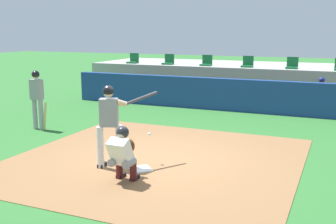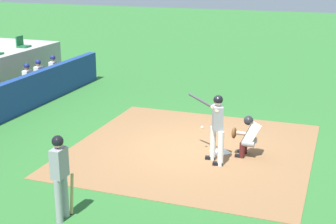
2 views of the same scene
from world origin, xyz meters
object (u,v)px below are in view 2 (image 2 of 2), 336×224
object	(u,v)px
on_deck_batter	(60,172)
stadium_seat_6	(22,44)
home_plate	(220,152)
dugout_player_2	(56,70)
catcher_crouched	(247,135)
batter_at_plate	(217,124)
dugout_player_1	(42,76)
dugout_player_0	(31,80)

from	to	relation	value
on_deck_batter	stadium_seat_6	bearing A→B (deg)	38.63
home_plate	dugout_player_2	world-z (taller)	dugout_player_2
home_plate	stadium_seat_6	size ratio (longest dim) A/B	0.92
catcher_crouched	dugout_player_2	xyz separation A→B (m)	(4.92, 8.86, 0.07)
batter_at_plate	on_deck_batter	distance (m)	4.41
catcher_crouched	on_deck_batter	distance (m)	5.35
dugout_player_2	home_plate	bearing A→B (deg)	-121.10
home_plate	stadium_seat_6	world-z (taller)	stadium_seat_6
home_plate	dugout_player_1	bearing A→B (deg)	64.56
home_plate	catcher_crouched	distance (m)	0.92
catcher_crouched	dugout_player_0	xyz separation A→B (m)	(3.13, 8.86, 0.07)
batter_at_plate	on_deck_batter	bearing A→B (deg)	150.73
stadium_seat_6	home_plate	bearing A→B (deg)	-118.69
batter_at_plate	stadium_seat_6	world-z (taller)	stadium_seat_6
batter_at_plate	catcher_crouched	world-z (taller)	batter_at_plate
dugout_player_1	stadium_seat_6	xyz separation A→B (m)	(1.70, 2.03, 0.86)
dugout_player_0	on_deck_batter	bearing A→B (deg)	-141.76
dugout_player_2	stadium_seat_6	size ratio (longest dim) A/B	2.71
on_deck_batter	dugout_player_2	size ratio (longest dim) A/B	1.37
batter_at_plate	on_deck_batter	size ratio (longest dim) A/B	1.01
batter_at_plate	stadium_seat_6	size ratio (longest dim) A/B	3.76
home_plate	catcher_crouched	xyz separation A→B (m)	(-0.00, -0.71, 0.58)
home_plate	catcher_crouched	size ratio (longest dim) A/B	0.28
home_plate	on_deck_batter	xyz separation A→B (m)	(-4.53, 2.11, 1.00)
dugout_player_0	stadium_seat_6	world-z (taller)	stadium_seat_6
catcher_crouched	dugout_player_2	world-z (taller)	dugout_player_2
batter_at_plate	stadium_seat_6	bearing A→B (deg)	58.55
home_plate	batter_at_plate	xyz separation A→B (m)	(-0.68, -0.05, 1.01)
dugout_player_2	stadium_seat_6	distance (m)	2.30
dugout_player_2	batter_at_plate	bearing A→B (deg)	-124.34
home_plate	stadium_seat_6	xyz separation A→B (m)	(5.57, 10.18, 1.51)
on_deck_batter	batter_at_plate	bearing A→B (deg)	-29.27
batter_at_plate	on_deck_batter	world-z (taller)	batter_at_plate
batter_at_plate	stadium_seat_6	xyz separation A→B (m)	(6.25, 10.22, 0.50)
catcher_crouched	dugout_player_0	size ratio (longest dim) A/B	1.23
stadium_seat_6	dugout_player_2	bearing A→B (deg)	-107.91
batter_at_plate	home_plate	bearing A→B (deg)	3.84
catcher_crouched	stadium_seat_6	world-z (taller)	stadium_seat_6
stadium_seat_6	dugout_player_0	bearing A→B (deg)	-140.18
batter_at_plate	dugout_player_1	size ratio (longest dim) A/B	1.39
batter_at_plate	dugout_player_1	world-z (taller)	batter_at_plate
catcher_crouched	dugout_player_0	bearing A→B (deg)	70.52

